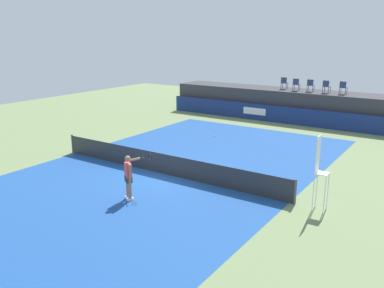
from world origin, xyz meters
name	(u,v)px	position (x,y,z in m)	size (l,w,h in m)	color
ground_plane	(199,158)	(0.00, 3.00, 0.00)	(48.00, 48.00, 0.00)	#6B7F51
court_inner	(164,174)	(0.00, 0.00, 0.00)	(12.00, 22.00, 0.00)	#1C478C
sponsor_wall	(278,114)	(-0.01, 13.50, 0.60)	(18.00, 0.22, 1.20)	navy
spectator_platform	(287,104)	(0.00, 15.30, 1.10)	(18.00, 2.80, 2.20)	#38383D
spectator_chair_far_left	(284,83)	(-0.37, 15.35, 2.69)	(0.47, 0.47, 0.89)	#2D3D56
spectator_chair_left	(296,84)	(0.71, 14.94, 2.69)	(0.47, 0.47, 0.89)	#2D3D56
spectator_chair_center	(311,85)	(1.74, 15.00, 2.69)	(0.47, 0.47, 0.89)	#2D3D56
spectator_chair_right	(326,86)	(2.88, 14.94, 2.69)	(0.47, 0.47, 0.89)	#2D3D56
spectator_chair_far_right	(343,87)	(4.01, 15.01, 2.69)	(0.45, 0.45, 0.89)	#2D3D56
umpire_chair	(320,168)	(7.02, 0.00, 1.59)	(0.45, 0.45, 2.76)	white
tennis_net	(164,164)	(0.00, 0.00, 0.47)	(12.40, 0.02, 0.95)	#2D2D2D
net_post_near	(73,144)	(-6.20, 0.00, 0.50)	(0.10, 0.10, 1.00)	#4C4C51
net_post_far	(295,192)	(6.20, 0.00, 0.50)	(0.10, 0.10, 1.00)	#4C4C51
tennis_player	(129,176)	(0.72, -3.09, 0.96)	(0.69, 1.26, 1.77)	white
tennis_ball	(215,136)	(-1.60, 7.30, 0.04)	(0.07, 0.07, 0.07)	#D8EA33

